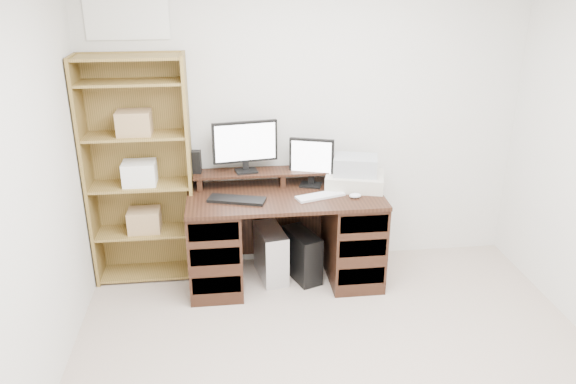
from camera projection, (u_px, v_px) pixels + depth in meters
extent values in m
cube|color=silver|center=(308.00, 118.00, 4.50)|extent=(3.50, 0.02, 2.50)
cube|color=white|center=(126.00, 11.00, 4.03)|extent=(0.60, 0.01, 0.40)
cube|color=black|center=(285.00, 196.00, 4.32)|extent=(1.50, 0.70, 0.03)
cube|color=black|center=(215.00, 243.00, 4.40)|extent=(0.40, 0.66, 0.72)
cube|color=black|center=(353.00, 236.00, 4.52)|extent=(0.40, 0.66, 0.72)
cube|color=black|center=(281.00, 218.00, 4.75)|extent=(1.48, 0.02, 0.65)
cube|color=black|center=(217.00, 285.00, 4.17)|extent=(0.36, 0.01, 0.14)
cube|color=black|center=(215.00, 256.00, 4.08)|extent=(0.36, 0.01, 0.14)
cube|color=black|center=(214.00, 232.00, 4.00)|extent=(0.36, 0.01, 0.14)
cube|color=black|center=(361.00, 276.00, 4.29)|extent=(0.36, 0.01, 0.14)
cube|color=black|center=(363.00, 248.00, 4.20)|extent=(0.36, 0.01, 0.14)
cube|color=black|center=(364.00, 224.00, 4.12)|extent=(0.36, 0.01, 0.14)
cube|color=black|center=(200.00, 182.00, 4.43)|extent=(0.04, 0.20, 0.10)
cube|color=black|center=(282.00, 178.00, 4.50)|extent=(0.04, 0.20, 0.10)
cube|color=black|center=(361.00, 175.00, 4.57)|extent=(0.04, 0.20, 0.10)
cube|color=black|center=(282.00, 171.00, 4.48)|extent=(1.40, 0.22, 0.02)
cube|color=black|center=(246.00, 171.00, 4.43)|extent=(0.18, 0.15, 0.01)
cube|color=black|center=(246.00, 164.00, 4.43)|extent=(0.05, 0.03, 0.09)
cube|color=black|center=(245.00, 142.00, 4.36)|extent=(0.51, 0.11, 0.32)
cube|color=white|center=(245.00, 142.00, 4.34)|extent=(0.47, 0.07, 0.29)
cube|color=black|center=(311.00, 185.00, 4.48)|extent=(0.20, 0.18, 0.01)
cube|color=black|center=(311.00, 178.00, 4.48)|extent=(0.05, 0.04, 0.09)
cube|color=black|center=(312.00, 157.00, 4.41)|extent=(0.34, 0.14, 0.31)
cube|color=white|center=(311.00, 158.00, 4.40)|extent=(0.30, 0.10, 0.27)
cube|color=black|center=(196.00, 162.00, 4.38)|extent=(0.08, 0.08, 0.18)
cube|color=black|center=(237.00, 200.00, 4.18)|extent=(0.45, 0.26, 0.02)
cube|color=silver|center=(320.00, 196.00, 4.26)|extent=(0.40, 0.23, 0.02)
ellipsoid|color=silver|center=(355.00, 196.00, 4.24)|extent=(0.11, 0.09, 0.04)
cube|color=beige|center=(355.00, 180.00, 4.44)|extent=(0.52, 0.44, 0.11)
cube|color=#9A9FA5|center=(356.00, 165.00, 4.39)|extent=(0.38, 0.32, 0.14)
cube|color=silver|center=(271.00, 253.00, 4.56)|extent=(0.26, 0.45, 0.43)
cube|color=black|center=(302.00, 255.00, 4.56)|extent=(0.30, 0.43, 0.40)
cube|color=#19FF33|center=(314.00, 256.00, 4.36)|extent=(0.01, 0.01, 0.01)
cube|color=olive|center=(88.00, 175.00, 4.28)|extent=(0.02, 0.30, 1.80)
cube|color=olive|center=(190.00, 171.00, 4.36)|extent=(0.02, 0.30, 1.80)
cube|color=olive|center=(142.00, 167.00, 4.45)|extent=(0.80, 0.01, 1.80)
cube|color=olive|center=(150.00, 272.00, 4.65)|extent=(0.75, 0.28, 0.02)
cube|color=olive|center=(146.00, 231.00, 4.51)|extent=(0.75, 0.28, 0.02)
cube|color=olive|center=(141.00, 185.00, 4.36)|extent=(0.75, 0.28, 0.02)
cube|color=olive|center=(136.00, 136.00, 4.21)|extent=(0.75, 0.28, 0.02)
cube|color=olive|center=(130.00, 82.00, 4.06)|extent=(0.75, 0.28, 0.02)
cube|color=olive|center=(127.00, 57.00, 3.99)|extent=(0.75, 0.28, 0.02)
cube|color=#A07F54|center=(145.00, 220.00, 4.47)|extent=(0.25, 0.20, 0.18)
cube|color=white|center=(140.00, 173.00, 4.32)|extent=(0.25, 0.20, 0.18)
cube|color=#A07F54|center=(134.00, 123.00, 4.17)|extent=(0.25, 0.20, 0.18)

